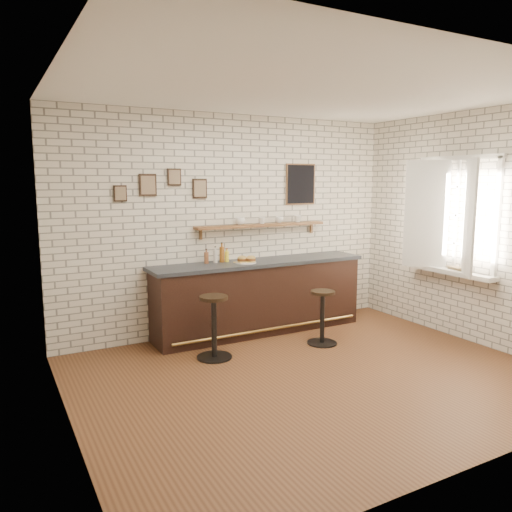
# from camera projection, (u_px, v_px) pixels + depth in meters

# --- Properties ---
(ground) EXTENTS (5.00, 5.00, 0.00)m
(ground) POSITION_uv_depth(u_px,v_px,m) (314.00, 376.00, 5.43)
(ground) COLOR brown
(ground) RESTS_ON ground
(bar_counter) EXTENTS (3.10, 0.65, 1.01)m
(bar_counter) POSITION_uv_depth(u_px,v_px,m) (259.00, 296.00, 6.95)
(bar_counter) COLOR black
(bar_counter) RESTS_ON ground
(sandwich_plate) EXTENTS (0.28, 0.28, 0.01)m
(sandwich_plate) POSITION_uv_depth(u_px,v_px,m) (246.00, 263.00, 6.69)
(sandwich_plate) COLOR white
(sandwich_plate) RESTS_ON bar_counter
(ciabatta_sandwich) EXTENTS (0.27, 0.19, 0.08)m
(ciabatta_sandwich) POSITION_uv_depth(u_px,v_px,m) (247.00, 259.00, 6.69)
(ciabatta_sandwich) COLOR tan
(ciabatta_sandwich) RESTS_ON sandwich_plate
(potato_chips) EXTENTS (0.26, 0.18, 0.00)m
(potato_chips) POSITION_uv_depth(u_px,v_px,m) (245.00, 262.00, 6.68)
(potato_chips) COLOR gold
(potato_chips) RESTS_ON sandwich_plate
(bitters_bottle_brown) EXTENTS (0.06, 0.06, 0.20)m
(bitters_bottle_brown) POSITION_uv_depth(u_px,v_px,m) (206.00, 258.00, 6.64)
(bitters_bottle_brown) COLOR brown
(bitters_bottle_brown) RESTS_ON bar_counter
(bitters_bottle_white) EXTENTS (0.06, 0.06, 0.22)m
(bitters_bottle_white) POSITION_uv_depth(u_px,v_px,m) (215.00, 256.00, 6.70)
(bitters_bottle_white) COLOR beige
(bitters_bottle_white) RESTS_ON bar_counter
(bitters_bottle_amber) EXTENTS (0.06, 0.06, 0.27)m
(bitters_bottle_amber) POSITION_uv_depth(u_px,v_px,m) (222.00, 254.00, 6.74)
(bitters_bottle_amber) COLOR #8D4F16
(bitters_bottle_amber) RESTS_ON bar_counter
(condiment_bottle_yellow) EXTENTS (0.06, 0.06, 0.18)m
(condiment_bottle_yellow) POSITION_uv_depth(u_px,v_px,m) (227.00, 256.00, 6.78)
(condiment_bottle_yellow) COLOR yellow
(condiment_bottle_yellow) RESTS_ON bar_counter
(bar_stool_left) EXTENTS (0.42, 0.42, 0.76)m
(bar_stool_left) POSITION_uv_depth(u_px,v_px,m) (214.00, 325.00, 5.92)
(bar_stool_left) COLOR black
(bar_stool_left) RESTS_ON ground
(bar_stool_right) EXTENTS (0.40, 0.40, 0.71)m
(bar_stool_right) POSITION_uv_depth(u_px,v_px,m) (322.00, 315.00, 6.45)
(bar_stool_right) COLOR black
(bar_stool_right) RESTS_ON ground
(wall_shelf) EXTENTS (2.00, 0.18, 0.18)m
(wall_shelf) POSITION_uv_depth(u_px,v_px,m) (262.00, 225.00, 7.05)
(wall_shelf) COLOR brown
(wall_shelf) RESTS_ON ground
(shelf_cup_a) EXTENTS (0.15, 0.15, 0.10)m
(shelf_cup_a) POSITION_uv_depth(u_px,v_px,m) (240.00, 221.00, 6.88)
(shelf_cup_a) COLOR white
(shelf_cup_a) RESTS_ON wall_shelf
(shelf_cup_b) EXTENTS (0.12, 0.12, 0.09)m
(shelf_cup_b) POSITION_uv_depth(u_px,v_px,m) (262.00, 221.00, 7.04)
(shelf_cup_b) COLOR white
(shelf_cup_b) RESTS_ON wall_shelf
(shelf_cup_c) EXTENTS (0.15, 0.15, 0.09)m
(shelf_cup_c) POSITION_uv_depth(u_px,v_px,m) (279.00, 220.00, 7.17)
(shelf_cup_c) COLOR white
(shelf_cup_c) RESTS_ON wall_shelf
(shelf_cup_d) EXTENTS (0.11, 0.11, 0.10)m
(shelf_cup_d) POSITION_uv_depth(u_px,v_px,m) (298.00, 219.00, 7.32)
(shelf_cup_d) COLOR white
(shelf_cup_d) RESTS_ON wall_shelf
(back_wall_decor) EXTENTS (2.96, 0.02, 0.56)m
(back_wall_decor) POSITION_uv_depth(u_px,v_px,m) (248.00, 185.00, 6.95)
(back_wall_decor) COLOR black
(back_wall_decor) RESTS_ON ground
(window_sill) EXTENTS (0.20, 1.35, 0.06)m
(window_sill) POSITION_uv_depth(u_px,v_px,m) (450.00, 271.00, 6.69)
(window_sill) COLOR white
(window_sill) RESTS_ON ground
(casement_window) EXTENTS (0.40, 1.30, 1.56)m
(casement_window) POSITION_uv_depth(u_px,v_px,m) (451.00, 216.00, 6.56)
(casement_window) COLOR white
(casement_window) RESTS_ON ground
(book_lower) EXTENTS (0.18, 0.23, 0.02)m
(book_lower) POSITION_uv_depth(u_px,v_px,m) (453.00, 269.00, 6.61)
(book_lower) COLOR tan
(book_lower) RESTS_ON window_sill
(book_upper) EXTENTS (0.21, 0.26, 0.02)m
(book_upper) POSITION_uv_depth(u_px,v_px,m) (452.00, 268.00, 6.63)
(book_upper) COLOR tan
(book_upper) RESTS_ON book_lower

